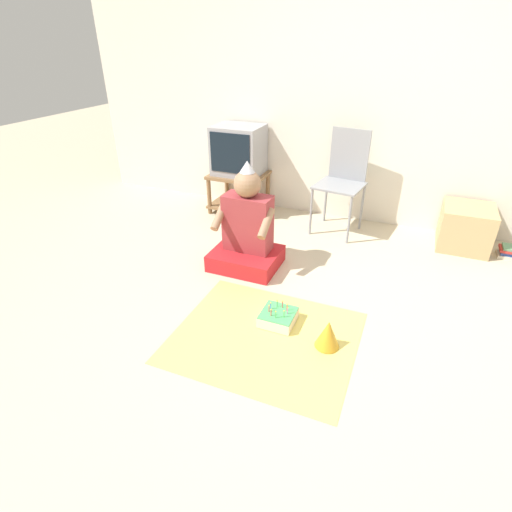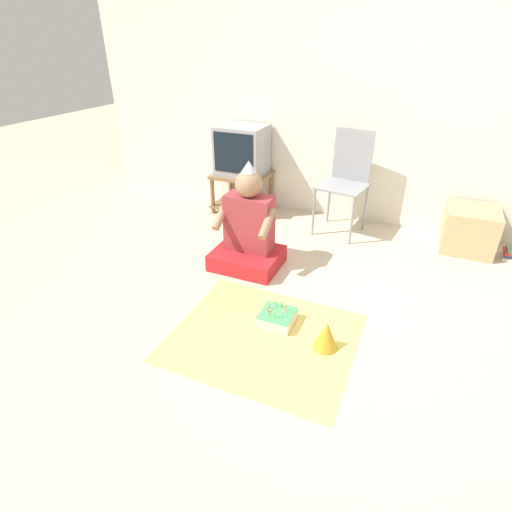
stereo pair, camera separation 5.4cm
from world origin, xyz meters
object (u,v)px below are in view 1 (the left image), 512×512
at_px(folding_chair, 344,175).
at_px(party_hat_blue, 328,334).
at_px(person_seated, 247,233).
at_px(book_pile, 511,252).
at_px(birthday_cake, 278,317).
at_px(cardboard_box_stack, 465,227).
at_px(tv, 239,150).

distance_m(folding_chair, party_hat_blue, 1.85).
bearing_deg(person_seated, folding_chair, 61.14).
distance_m(book_pile, birthday_cake, 2.27).
height_order(folding_chair, book_pile, folding_chair).
distance_m(cardboard_box_stack, book_pile, 0.42).
relative_size(cardboard_box_stack, party_hat_blue, 2.45).
height_order(tv, cardboard_box_stack, tv).
height_order(birthday_cake, party_hat_blue, party_hat_blue).
xyz_separation_m(tv, birthday_cake, (1.07, -1.73, -0.62)).
relative_size(tv, party_hat_blue, 2.65).
xyz_separation_m(cardboard_box_stack, birthday_cake, (-1.19, -1.70, -0.15)).
xyz_separation_m(folding_chair, party_hat_blue, (0.31, -1.77, -0.45)).
distance_m(cardboard_box_stack, birthday_cake, 2.08).
xyz_separation_m(book_pile, birthday_cake, (-1.58, -1.63, -0.01)).
height_order(tv, book_pile, tv).
xyz_separation_m(cardboard_box_stack, person_seated, (-1.69, -1.06, 0.10)).
height_order(folding_chair, person_seated, folding_chair).
distance_m(folding_chair, book_pile, 1.61).
bearing_deg(person_seated, tv, 117.29).
distance_m(folding_chair, person_seated, 1.19).
height_order(folding_chair, birthday_cake, folding_chair).
height_order(folding_chair, cardboard_box_stack, folding_chair).
relative_size(person_seated, birthday_cake, 3.91).
bearing_deg(party_hat_blue, folding_chair, 99.95).
distance_m(book_pile, party_hat_blue, 2.12).
relative_size(folding_chair, book_pile, 4.80).
bearing_deg(tv, party_hat_blue, -52.06).
bearing_deg(tv, cardboard_box_stack, -0.65).
relative_size(tv, cardboard_box_stack, 1.08).
height_order(folding_chair, party_hat_blue, folding_chair).
bearing_deg(folding_chair, cardboard_box_stack, 2.05).
bearing_deg(party_hat_blue, tv, 127.94).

